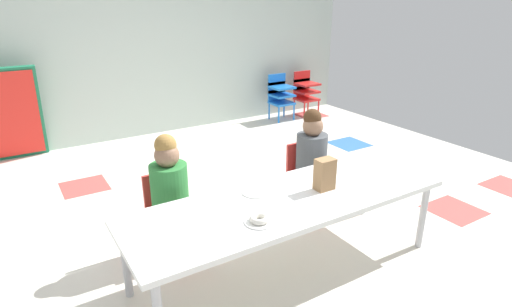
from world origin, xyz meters
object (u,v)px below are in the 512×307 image
Objects in this scene: kid_chair_blue_stack at (280,94)px; donut_powdered_on_plate at (260,219)px; seated_child_near_camera at (169,185)px; paper_bag_brown at (325,174)px; kid_chair_red_stack at (305,90)px; craft_table at (289,204)px; seated_child_middle_seat at (311,152)px; paper_plate_near_edge at (260,222)px; paper_plate_center_table at (255,192)px.

kid_chair_blue_stack is 4.11m from donut_powdered_on_plate.
seated_child_near_camera is 1.08m from paper_bag_brown.
craft_table is at bearing -129.66° from kid_chair_red_stack.
seated_child_middle_seat is 1.35× the size of kid_chair_blue_stack.
paper_plate_center_table is at bearing 62.07° from paper_plate_near_edge.
paper_bag_brown is at bearing 13.67° from paper_plate_near_edge.
kid_chair_red_stack is at bearing 48.39° from paper_plate_near_edge.
kid_chair_red_stack is 4.41m from paper_plate_near_edge.
seated_child_middle_seat is 4.17× the size of paper_bag_brown.
kid_chair_blue_stack is 1.00× the size of kid_chair_red_stack.
donut_powdered_on_plate is at bearing -126.61° from kid_chair_blue_stack.
paper_plate_near_edge is (-0.99, -0.75, -0.00)m from seated_child_middle_seat.
seated_child_near_camera is 1.35× the size of kid_chair_blue_stack.
seated_child_near_camera is 0.61m from paper_plate_center_table.
donut_powdered_on_plate is at bearing -131.61° from kid_chair_red_stack.
kid_chair_blue_stack is at bearing 53.39° from paper_plate_near_edge.
seated_child_middle_seat is at bearing -127.35° from kid_chair_red_stack.
paper_bag_brown is 0.64m from donut_powdered_on_plate.
kid_chair_blue_stack is 3.72m from paper_plate_center_table.
seated_child_near_camera reaches higher than kid_chair_blue_stack.
kid_chair_blue_stack and kid_chair_red_stack have the same top height.
paper_plate_center_table is at bearing 129.65° from craft_table.
seated_child_middle_seat is (0.66, 0.59, 0.05)m from craft_table.
paper_plate_near_edge is (-2.93, -3.30, 0.16)m from kid_chair_red_stack.
paper_plate_center_table is (-0.43, 0.19, -0.11)m from paper_bag_brown.
seated_child_near_camera is 5.10× the size of paper_plate_near_edge.
kid_chair_blue_stack is at bearing 60.10° from seated_child_middle_seat.
paper_bag_brown reaches higher than kid_chair_red_stack.
kid_chair_red_stack is (0.48, 0.00, 0.00)m from kid_chair_blue_stack.
kid_chair_red_stack is 3.78× the size of paper_plate_center_table.
kid_chair_blue_stack is 3.09× the size of paper_bag_brown.
seated_child_middle_seat reaches higher than paper_plate_near_edge.
paper_plate_center_table reaches higher than craft_table.
seated_child_near_camera is 7.62× the size of donut_powdered_on_plate.
seated_child_middle_seat reaches higher than craft_table.
seated_child_near_camera is at bearing 135.59° from craft_table.
kid_chair_blue_stack is at bearing 55.93° from craft_table.
paper_plate_near_edge is (-0.33, -0.16, 0.04)m from craft_table.
paper_plate_near_edge is 0.39m from paper_plate_center_table.
paper_plate_near_edge is at bearing -126.61° from kid_chair_blue_stack.
kid_chair_red_stack reaches higher than donut_powdered_on_plate.
seated_child_middle_seat is at bearing 37.38° from paper_plate_near_edge.
seated_child_near_camera is at bearing 109.73° from donut_powdered_on_plate.
seated_child_near_camera is 1.26m from seated_child_middle_seat.
paper_bag_brown is at bearing -126.33° from kid_chair_red_stack.
craft_table is 3.21× the size of kid_chair_blue_stack.
kid_chair_blue_stack is 0.48m from kid_chair_red_stack.
craft_table is at bearing 26.50° from donut_powdered_on_plate.
paper_plate_near_edge is at bearing -153.50° from craft_table.
kid_chair_blue_stack is (2.72, 2.54, -0.16)m from seated_child_near_camera.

